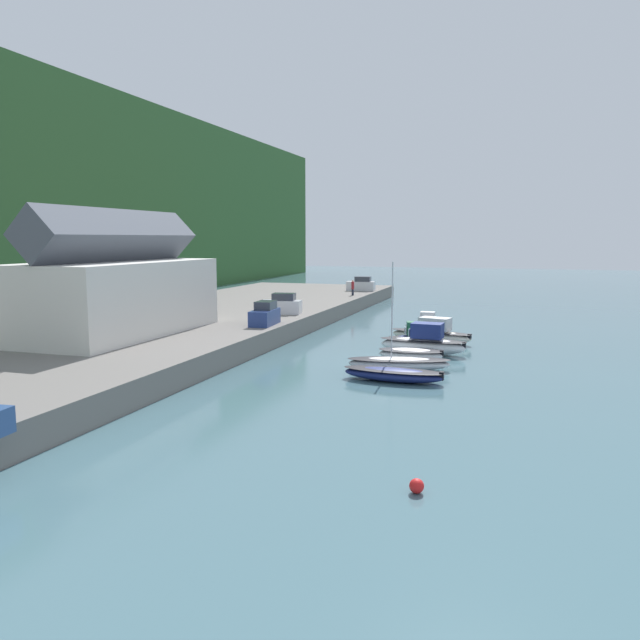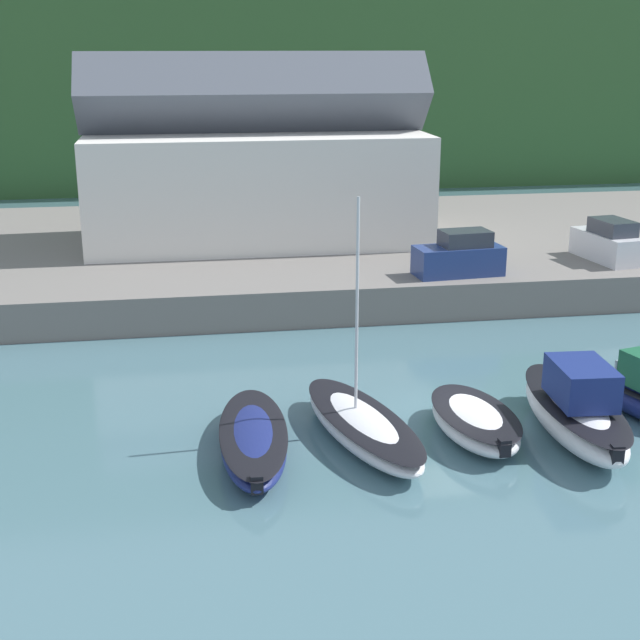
% 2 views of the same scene
% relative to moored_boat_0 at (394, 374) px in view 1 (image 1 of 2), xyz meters
% --- Properties ---
extents(ground_plane, '(320.00, 320.00, 0.00)m').
position_rel_moored_boat_0_xyz_m(ground_plane, '(7.13, 1.96, -0.50)').
color(ground_plane, '#476B75').
extents(quay_promenade, '(109.94, 24.04, 1.79)m').
position_rel_moored_boat_0_xyz_m(quay_promenade, '(7.13, 24.43, 0.40)').
color(quay_promenade, slate).
rests_on(quay_promenade, ground_plane).
extents(harbor_clubhouse, '(18.82, 8.65, 10.29)m').
position_rel_moored_boat_0_xyz_m(harbor_clubhouse, '(2.42, 23.60, 5.08)').
color(harbor_clubhouse, silver).
rests_on(harbor_clubhouse, quay_promenade).
extents(moored_boat_0, '(2.58, 7.16, 0.92)m').
position_rel_moored_boat_0_xyz_m(moored_boat_0, '(0.00, 0.00, 0.00)').
color(moored_boat_0, navy).
rests_on(moored_boat_0, ground_plane).
extents(moored_boat_1, '(3.93, 7.90, 8.00)m').
position_rel_moored_boat_0_xyz_m(moored_boat_1, '(3.61, 0.33, 0.05)').
color(moored_boat_1, silver).
rests_on(moored_boat_1, ground_plane).
extents(moored_boat_2, '(2.73, 5.25, 1.05)m').
position_rel_moored_boat_0_xyz_m(moored_boat_2, '(7.34, 0.05, 0.07)').
color(moored_boat_2, silver).
rests_on(moored_boat_2, ground_plane).
extents(moored_boat_3, '(2.89, 7.48, 2.67)m').
position_rel_moored_boat_0_xyz_m(moored_boat_3, '(10.61, -0.43, 0.48)').
color(moored_boat_3, white).
rests_on(moored_boat_3, ground_plane).
extents(moored_boat_4, '(2.50, 4.46, 2.32)m').
position_rel_moored_boat_0_xyz_m(moored_boat_4, '(13.61, 0.96, 0.34)').
color(moored_boat_4, navy).
rests_on(moored_boat_4, ground_plane).
extents(moored_boat_5, '(4.08, 8.25, 2.37)m').
position_rel_moored_boat_0_xyz_m(moored_boat_5, '(16.88, -0.25, 0.36)').
color(moored_boat_5, white).
rests_on(moored_boat_5, ground_plane).
extents(moored_boat_6, '(1.63, 4.14, 2.47)m').
position_rel_moored_boat_0_xyz_m(moored_boat_6, '(20.23, 0.81, 0.40)').
color(moored_boat_6, red).
rests_on(moored_boat_6, ground_plane).
extents(parked_car_0, '(2.05, 4.30, 2.16)m').
position_rel_moored_boat_0_xyz_m(parked_car_0, '(50.16, 15.00, 2.21)').
color(parked_car_0, silver).
rests_on(parked_car_0, quay_promenade).
extents(parked_car_1, '(4.35, 2.17, 2.16)m').
position_rel_moored_boat_0_xyz_m(parked_car_1, '(11.27, 14.24, 2.21)').
color(parked_car_1, navy).
rests_on(parked_car_1, quay_promenade).
extents(parked_car_2, '(2.36, 4.41, 2.16)m').
position_rel_moored_boat_0_xyz_m(parked_car_2, '(19.72, 15.92, 2.21)').
color(parked_car_2, silver).
rests_on(parked_car_2, quay_promenade).
extents(person_on_quay, '(0.40, 0.40, 2.14)m').
position_rel_moored_boat_0_xyz_m(person_on_quay, '(42.43, 14.25, 2.39)').
color(person_on_quay, '#232838').
rests_on(person_on_quay, quay_promenade).
extents(dog_on_quay, '(0.87, 0.59, 0.68)m').
position_rel_moored_boat_0_xyz_m(dog_on_quay, '(54.94, 17.10, 1.75)').
color(dog_on_quay, brown).
rests_on(dog_on_quay, quay_promenade).
extents(mooring_buoy_0, '(0.58, 0.58, 0.58)m').
position_rel_moored_boat_0_xyz_m(mooring_buoy_0, '(-18.27, -4.55, -0.21)').
color(mooring_buoy_0, red).
rests_on(mooring_buoy_0, ground_plane).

